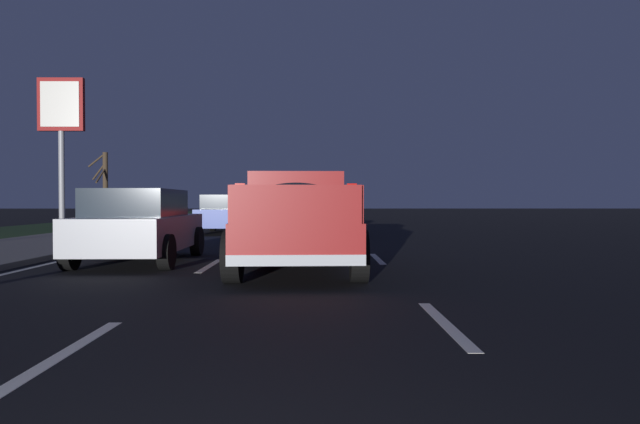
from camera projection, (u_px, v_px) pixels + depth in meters
name	position (u px, v px, depth m)	size (l,w,h in m)	color
ground	(309.00, 227.00, 28.69)	(144.00, 144.00, 0.00)	black
sidewalk_shoulder	(158.00, 226.00, 28.65)	(108.00, 4.00, 0.12)	slate
grass_verge	(57.00, 227.00, 28.62)	(108.00, 6.00, 0.01)	#1E3819
lane_markings	(254.00, 224.00, 32.18)	(108.14, 7.04, 0.01)	silver
pickup_truck	(296.00, 218.00, 11.02)	(5.49, 2.41, 1.87)	maroon
sedan_blue	(227.00, 214.00, 23.54)	(4.44, 2.09, 1.54)	navy
sedan_black	(260.00, 209.00, 38.80)	(4.45, 2.10, 1.54)	black
sedan_red	(302.00, 215.00, 21.76)	(4.44, 2.08, 1.54)	maroon
sedan_silver	(140.00, 225.00, 12.27)	(4.43, 2.07, 1.54)	#B2B5BA
gas_price_sign	(61.00, 117.00, 24.15)	(0.27, 1.90, 6.41)	#99999E
bare_tree_far	(105.00, 186.00, 32.34)	(1.45, 1.11, 4.01)	#423323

